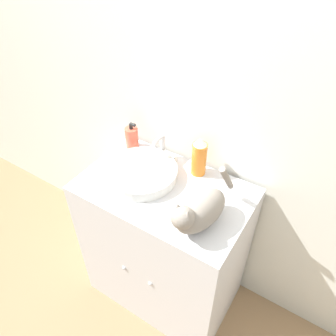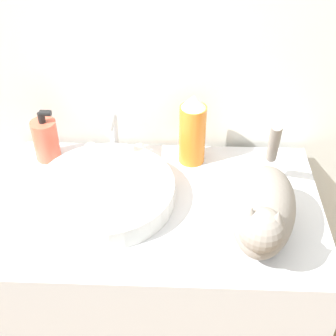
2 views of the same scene
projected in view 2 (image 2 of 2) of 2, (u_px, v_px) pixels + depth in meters
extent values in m
cube|color=silver|center=(164.00, 35.00, 1.25)|extent=(6.00, 0.05, 2.50)
cube|color=silver|center=(161.00, 308.00, 1.50)|extent=(0.84, 0.52, 0.92)
cylinder|color=silver|center=(105.00, 192.00, 1.21)|extent=(0.36, 0.36, 0.06)
cylinder|color=silver|center=(114.00, 136.00, 1.34)|extent=(0.02, 0.02, 0.14)
cylinder|color=silver|center=(110.00, 124.00, 1.26)|extent=(0.02, 0.08, 0.02)
cylinder|color=white|center=(91.00, 150.00, 1.37)|extent=(0.03, 0.03, 0.03)
cylinder|color=white|center=(140.00, 151.00, 1.37)|extent=(0.03, 0.03, 0.03)
ellipsoid|color=gray|center=(264.00, 210.00, 1.09)|extent=(0.20, 0.30, 0.16)
sphere|color=gray|center=(262.00, 230.00, 0.96)|extent=(0.12, 0.12, 0.10)
cone|color=gray|center=(251.00, 214.00, 0.95)|extent=(0.04, 0.04, 0.04)
cone|color=gray|center=(278.00, 219.00, 0.93)|extent=(0.04, 0.04, 0.04)
cylinder|color=gray|center=(274.00, 143.00, 1.16)|extent=(0.05, 0.12, 0.17)
cylinder|color=#EF6047|center=(46.00, 140.00, 1.34)|extent=(0.07, 0.07, 0.12)
cylinder|color=black|center=(41.00, 118.00, 1.29)|extent=(0.02, 0.02, 0.03)
cylinder|color=black|center=(46.00, 113.00, 1.28)|extent=(0.03, 0.02, 0.02)
cylinder|color=orange|center=(192.00, 135.00, 1.31)|extent=(0.07, 0.07, 0.18)
cone|color=white|center=(194.00, 101.00, 1.24)|extent=(0.07, 0.07, 0.04)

